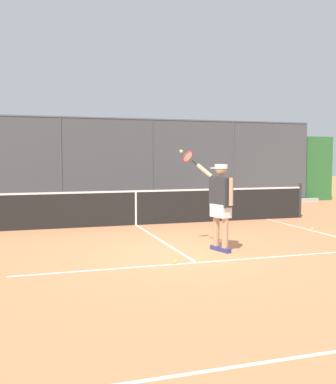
{
  "coord_description": "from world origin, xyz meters",
  "views": [
    {
      "loc": [
        2.82,
        8.23,
        1.86
      ],
      "look_at": [
        -0.32,
        -1.81,
        1.05
      ],
      "focal_mm": 42.06,
      "sensor_mm": 36.0,
      "label": 1
    }
  ],
  "objects": [
    {
      "name": "ground_plane",
      "position": [
        0.0,
        0.0,
        0.0
      ],
      "size": [
        60.0,
        60.0,
        0.0
      ],
      "primitive_type": "plane",
      "color": "#C67A4C"
    },
    {
      "name": "court_line_markings",
      "position": [
        0.0,
        1.27,
        0.0
      ],
      "size": [
        8.18,
        8.51,
        0.01
      ],
      "color": "white",
      "rests_on": "ground"
    },
    {
      "name": "fence_backdrop",
      "position": [
        0.0,
        -8.74,
        1.37
      ],
      "size": [
        19.73,
        1.37,
        3.31
      ],
      "color": "#474C51",
      "rests_on": "ground"
    },
    {
      "name": "tennis_net",
      "position": [
        0.0,
        -3.75,
        0.49
      ],
      "size": [
        10.52,
        0.09,
        1.07
      ],
      "color": "#2D2D2D",
      "rests_on": "ground"
    },
    {
      "name": "tennis_player",
      "position": [
        -0.8,
        0.11,
        1.02
      ],
      "size": [
        0.75,
        1.32,
        2.03
      ],
      "rotation": [
        0.0,
        0.0,
        -1.3
      ],
      "color": "navy",
      "rests_on": "ground"
    },
    {
      "name": "tennis_ball_mid_court",
      "position": [
        0.38,
        0.85,
        0.03
      ],
      "size": [
        0.07,
        0.07,
        0.07
      ],
      "primitive_type": "sphere",
      "color": "#CCDB33",
      "rests_on": "ground"
    },
    {
      "name": "tennis_ball_near_net",
      "position": [
        -4.13,
        -1.56,
        0.03
      ],
      "size": [
        0.07,
        0.07,
        0.07
      ],
      "primitive_type": "sphere",
      "color": "#D6E042",
      "rests_on": "ground"
    }
  ]
}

